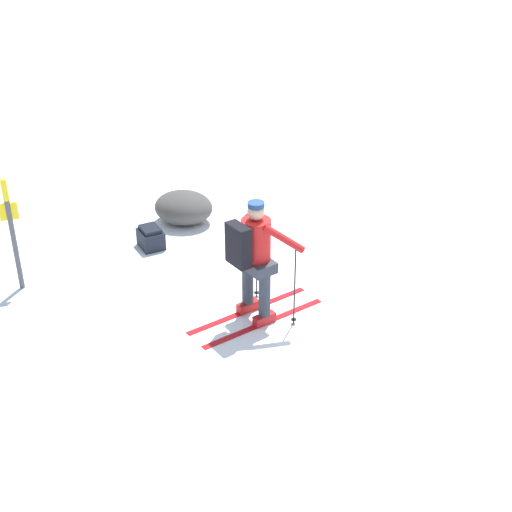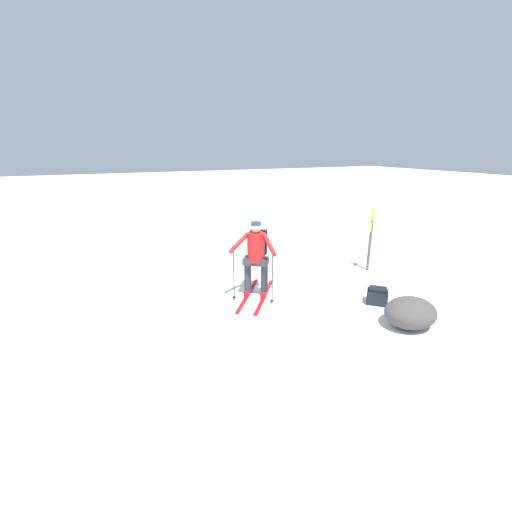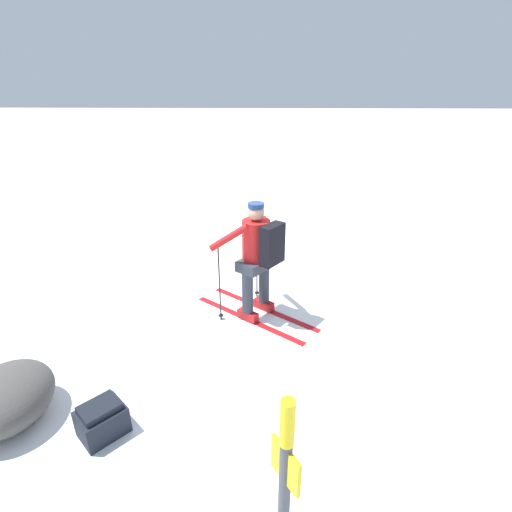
{
  "view_description": "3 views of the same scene",
  "coord_description": "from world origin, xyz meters",
  "px_view_note": "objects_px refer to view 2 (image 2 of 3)",
  "views": [
    {
      "loc": [
        -1.81,
        7.9,
        5.11
      ],
      "look_at": [
        0.45,
        0.56,
        0.9
      ],
      "focal_mm": 50.0,
      "sensor_mm": 36.0,
      "label": 1
    },
    {
      "loc": [
        -2.38,
        -5.59,
        3.06
      ],
      "look_at": [
        0.45,
        0.56,
        0.9
      ],
      "focal_mm": 24.0,
      "sensor_mm": 36.0,
      "label": 2
    },
    {
      "loc": [
        5.25,
        0.68,
        3.06
      ],
      "look_at": [
        0.45,
        0.56,
        0.9
      ],
      "focal_mm": 28.0,
      "sensor_mm": 36.0,
      "label": 3
    }
  ],
  "objects_px": {
    "dropped_backpack": "(377,296)",
    "trail_marker": "(371,234)",
    "rock_boulder": "(410,313)",
    "skier": "(256,254)"
  },
  "relations": [
    {
      "from": "dropped_backpack",
      "to": "trail_marker",
      "type": "xyz_separation_m",
      "value": [
        1.21,
        1.62,
        0.8
      ]
    },
    {
      "from": "trail_marker",
      "to": "rock_boulder",
      "type": "distance_m",
      "value": 2.99
    },
    {
      "from": "dropped_backpack",
      "to": "trail_marker",
      "type": "distance_m",
      "value": 2.17
    },
    {
      "from": "skier",
      "to": "dropped_backpack",
      "type": "height_order",
      "value": "skier"
    },
    {
      "from": "skier",
      "to": "rock_boulder",
      "type": "xyz_separation_m",
      "value": [
        1.93,
        -2.35,
        -0.67
      ]
    },
    {
      "from": "skier",
      "to": "dropped_backpack",
      "type": "distance_m",
      "value": 2.62
    },
    {
      "from": "dropped_backpack",
      "to": "rock_boulder",
      "type": "height_order",
      "value": "rock_boulder"
    },
    {
      "from": "skier",
      "to": "trail_marker",
      "type": "distance_m",
      "value": 3.29
    },
    {
      "from": "skier",
      "to": "dropped_backpack",
      "type": "relative_size",
      "value": 3.36
    },
    {
      "from": "skier",
      "to": "trail_marker",
      "type": "height_order",
      "value": "skier"
    }
  ]
}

